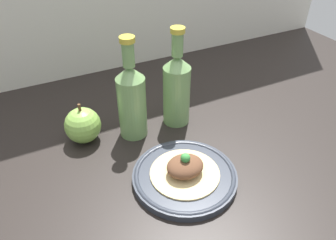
{
  "coord_description": "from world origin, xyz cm",
  "views": [
    {
      "loc": [
        -24.87,
        -45.92,
        51.58
      ],
      "look_at": [
        0.91,
        6.24,
        8.9
      ],
      "focal_mm": 35.0,
      "sensor_mm": 36.0,
      "label": 1
    }
  ],
  "objects_px": {
    "plated_food": "(183,169)",
    "cider_bottle_left": "(132,99)",
    "plate": "(183,176)",
    "cider_bottle_right": "(177,88)",
    "apple": "(83,125)"
  },
  "relations": [
    {
      "from": "cider_bottle_right",
      "to": "apple",
      "type": "xyz_separation_m",
      "value": [
        -0.24,
        0.03,
        -0.06
      ]
    },
    {
      "from": "plated_food",
      "to": "cider_bottle_left",
      "type": "xyz_separation_m",
      "value": [
        -0.03,
        0.2,
        0.07
      ]
    },
    {
      "from": "plate",
      "to": "cider_bottle_left",
      "type": "height_order",
      "value": "cider_bottle_left"
    },
    {
      "from": "plated_food",
      "to": "apple",
      "type": "relative_size",
      "value": 1.43
    },
    {
      "from": "plate",
      "to": "cider_bottle_right",
      "type": "bearing_deg",
      "value": 66.52
    },
    {
      "from": "plated_food",
      "to": "cider_bottle_left",
      "type": "bearing_deg",
      "value": 99.84
    },
    {
      "from": "plate",
      "to": "plated_food",
      "type": "height_order",
      "value": "plated_food"
    },
    {
      "from": "cider_bottle_left",
      "to": "cider_bottle_right",
      "type": "bearing_deg",
      "value": 0.0
    },
    {
      "from": "plate",
      "to": "plated_food",
      "type": "distance_m",
      "value": 0.02
    },
    {
      "from": "cider_bottle_right",
      "to": "plate",
      "type": "bearing_deg",
      "value": -113.48
    },
    {
      "from": "plated_food",
      "to": "cider_bottle_right",
      "type": "relative_size",
      "value": 0.58
    },
    {
      "from": "plated_food",
      "to": "cider_bottle_left",
      "type": "height_order",
      "value": "cider_bottle_left"
    },
    {
      "from": "cider_bottle_left",
      "to": "apple",
      "type": "distance_m",
      "value": 0.13
    },
    {
      "from": "plate",
      "to": "cider_bottle_left",
      "type": "relative_size",
      "value": 0.88
    },
    {
      "from": "cider_bottle_right",
      "to": "apple",
      "type": "height_order",
      "value": "cider_bottle_right"
    }
  ]
}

